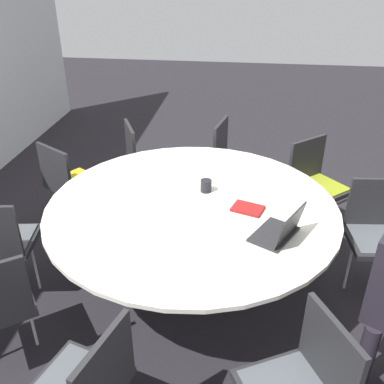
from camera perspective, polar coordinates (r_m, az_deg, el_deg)
The scene contains 13 objects.
ground_plane at distance 3.47m, azimuth -0.00°, elevation -12.27°, with size 16.00×16.00×0.00m, color black.
conference_table at distance 3.07m, azimuth -0.00°, elevation -2.89°, with size 2.06×2.06×0.75m.
chair_1 at distance 3.46m, azimuth 23.54°, elevation -4.43°, with size 0.46×0.48×0.87m.
chair_2 at distance 4.01m, azimuth 16.10°, elevation 1.66°, with size 0.61×0.61×0.87m.
chair_3 at distance 4.32m, azimuth 5.39°, elevation 4.80°, with size 0.52×0.50×0.87m.
chair_4 at distance 4.31m, azimuth -6.40°, elevation 4.65°, with size 0.58×0.57×0.87m.
chair_5 at distance 4.01m, azimuth -16.05°, elevation 1.69°, with size 0.59×0.60×0.87m.
chair_8 at distance 2.27m, azimuth -14.01°, elevation -23.61°, with size 0.54×0.53×0.87m.
chair_9 at distance 2.28m, azimuth 14.53°, elevation -23.38°, with size 0.58×0.57×0.87m.
laptop at distance 2.72m, azimuth 11.74°, elevation -5.03°, with size 0.40×0.36×0.21m.
spiral_notebook at distance 2.99m, azimuth 7.43°, elevation -2.20°, with size 0.21×0.25×0.02m.
coffee_cup at distance 3.18m, azimuth 1.89°, elevation 0.84°, with size 0.08×0.08×0.09m.
handbag at distance 4.54m, azimuth 12.06°, elevation 0.06°, with size 0.36×0.16×0.28m.
Camera 1 is at (-2.58, -0.34, 2.30)m, focal length 40.00 mm.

